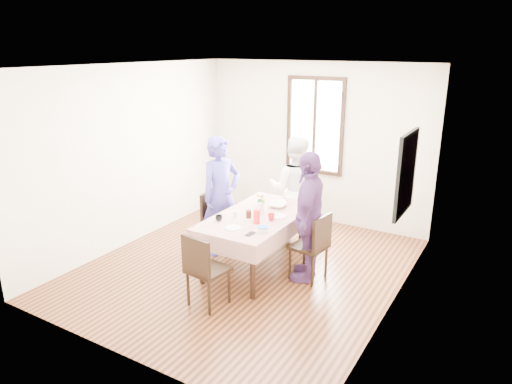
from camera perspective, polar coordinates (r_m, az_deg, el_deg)
ground at (r=6.54m, az=-1.31°, el=-9.18°), size 4.50×4.50×0.00m
back_wall at (r=8.00m, az=7.22°, el=5.94°), size 4.00×0.00×4.00m
right_wall at (r=5.31m, az=17.21°, el=-0.71°), size 0.00×4.50×4.50m
window_frame at (r=7.93m, az=7.24°, el=8.04°), size 1.02×0.06×1.62m
window_pane at (r=7.94m, az=7.27°, el=8.05°), size 0.90×0.02×1.50m
art_poster at (r=5.54m, az=17.96°, el=2.13°), size 0.04×0.76×0.96m
dining_table at (r=6.41m, az=0.23°, el=-6.08°), size 0.88×1.66×0.75m
tablecloth at (r=6.26m, az=0.23°, el=-2.88°), size 1.00×1.78×0.01m
chair_left at (r=6.87m, az=-4.41°, el=-3.74°), size 0.47×0.47×0.91m
chair_right at (r=6.11m, az=6.47°, el=-6.59°), size 0.47×0.47×0.91m
chair_far at (r=7.32m, az=4.78°, el=-2.38°), size 0.43×0.43×0.91m
chair_near at (r=5.51m, az=-5.89°, el=-9.39°), size 0.47×0.47×0.91m
person_left at (r=6.72m, az=-4.36°, el=-0.47°), size 0.61×0.74×1.74m
person_far at (r=7.18m, az=4.78°, el=0.38°), size 0.96×0.84×1.66m
person_right at (r=5.97m, az=6.43°, el=-3.04°), size 0.65×1.07×1.71m
mug_black at (r=6.07m, az=-4.57°, el=-3.21°), size 0.12×0.12×0.07m
mug_flag at (r=6.06m, az=1.89°, el=-3.10°), size 0.14×0.14×0.09m
mug_green at (r=6.61m, az=0.62°, el=-1.32°), size 0.13×0.13×0.08m
serving_bowl at (r=6.55m, az=2.67°, el=-1.63°), size 0.27×0.27×0.06m
juice_carton at (r=5.93m, az=0.09°, el=-3.05°), size 0.06×0.06×0.19m
butter_tub at (r=5.70m, az=0.85°, el=-4.64°), size 0.12×0.12×0.06m
jam_jar at (r=6.15m, az=-0.91°, el=-2.73°), size 0.07×0.07×0.10m
drinking_glass at (r=6.17m, az=-2.61°, el=-2.74°), size 0.06×0.06×0.09m
smartphone at (r=5.64m, az=-0.71°, el=-5.16°), size 0.07×0.15×0.01m
flower_vase at (r=6.26m, az=0.58°, el=-2.05°), size 0.08×0.08×0.16m
plate_right at (r=6.21m, az=2.82°, el=-2.97°), size 0.20×0.20×0.01m
plate_far at (r=6.79m, az=2.78°, el=-1.15°), size 0.20×0.20×0.01m
plate_near at (r=5.83m, az=-2.85°, el=-4.39°), size 0.20×0.20×0.01m
butter_lid at (r=5.68m, az=0.85°, el=-4.30°), size 0.12×0.12×0.01m
flower_bunch at (r=6.22m, az=0.59°, el=-0.92°), size 0.09×0.09×0.10m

